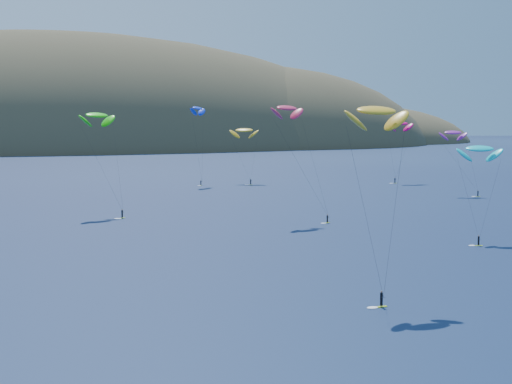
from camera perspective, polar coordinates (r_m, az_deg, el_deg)
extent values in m
ellipsoid|color=#3D3526|center=(604.36, -14.80, 2.31)|extent=(600.00, 300.00, 210.00)
ellipsoid|color=#3D3526|center=(624.05, 0.18, 2.90)|extent=(320.00, 220.00, 156.00)
ellipsoid|color=#3D3526|center=(711.83, 8.01, 3.55)|extent=(240.00, 180.00, 84.00)
cube|color=#AFD317|center=(86.31, 9.99, -9.03)|extent=(1.44, 0.43, 0.08)
cylinder|color=black|center=(86.09, 10.00, -8.45)|extent=(0.34, 0.34, 1.54)
sphere|color=#8C6047|center=(85.87, 10.01, -7.87)|extent=(0.26, 0.26, 0.26)
ellipsoid|color=gold|center=(90.11, 9.62, 6.45)|extent=(8.38, 3.96, 4.66)
cube|color=#AFD317|center=(162.75, -10.65, -2.07)|extent=(1.55, 1.03, 0.08)
cylinder|color=black|center=(162.62, -10.66, -1.74)|extent=(0.35, 0.35, 1.61)
sphere|color=#8C6047|center=(162.50, -10.67, -1.41)|extent=(0.27, 0.27, 0.27)
ellipsoid|color=#20DB0D|center=(171.56, -12.62, 6.02)|extent=(9.94, 7.59, 5.03)
cube|color=#AFD317|center=(240.68, -4.43, 0.53)|extent=(1.25, 1.25, 0.08)
cylinder|color=black|center=(240.60, -4.43, 0.74)|extent=(0.32, 0.32, 1.46)
sphere|color=#8C6047|center=(240.53, -4.44, 0.94)|extent=(0.25, 0.25, 0.25)
ellipsoid|color=#0C31E6|center=(244.29, -4.70, 6.70)|extent=(8.49, 8.45, 4.56)
cube|color=#AFD317|center=(131.11, 17.37, -4.12)|extent=(1.41, 0.95, 0.08)
cylinder|color=black|center=(130.96, 17.38, -3.75)|extent=(0.32, 0.32, 1.47)
sphere|color=#8C6047|center=(130.83, 17.39, -3.38)|extent=(0.25, 0.25, 0.25)
ellipsoid|color=#02C4CB|center=(138.10, 17.45, 3.34)|extent=(8.74, 6.74, 4.42)
cube|color=#AFD317|center=(214.54, 17.32, -0.35)|extent=(1.43, 0.91, 0.08)
cylinder|color=black|center=(214.45, 17.33, -0.12)|extent=(0.32, 0.32, 1.48)
sphere|color=#8C6047|center=(214.37, 17.34, 0.11)|extent=(0.25, 0.25, 0.25)
ellipsoid|color=#891E96|center=(218.75, 15.48, 4.61)|extent=(8.61, 6.39, 4.36)
cube|color=#AFD317|center=(252.68, 11.05, 0.69)|extent=(1.58, 0.60, 0.08)
cylinder|color=black|center=(252.59, 11.05, 0.91)|extent=(0.36, 0.36, 1.64)
sphere|color=#8C6047|center=(252.52, 11.06, 1.13)|extent=(0.28, 0.28, 0.28)
ellipsoid|color=#D40060|center=(257.70, 11.44, 5.41)|extent=(9.87, 5.37, 5.28)
cube|color=#AFD317|center=(153.43, 5.72, -2.47)|extent=(1.42, 0.76, 0.08)
cylinder|color=black|center=(153.31, 5.73, -2.15)|extent=(0.32, 0.32, 1.46)
sphere|color=#8C6047|center=(153.20, 5.73, -1.84)|extent=(0.24, 0.24, 0.24)
ellipsoid|color=#D3244B|center=(156.17, 2.49, 6.74)|extent=(8.90, 5.91, 4.56)
cube|color=#AFD317|center=(241.72, -0.43, 0.57)|extent=(1.60, 1.21, 0.09)
cylinder|color=black|center=(241.63, -0.43, 0.81)|extent=(0.37, 0.37, 1.70)
sphere|color=#8C6047|center=(241.54, -0.43, 1.04)|extent=(0.28, 0.28, 0.28)
ellipsoid|color=gold|center=(251.21, -0.96, 4.98)|extent=(10.56, 8.79, 5.37)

